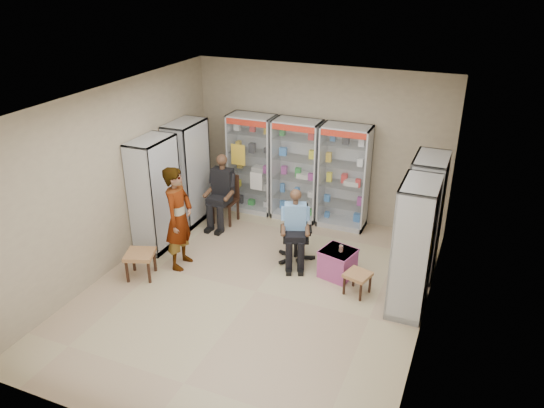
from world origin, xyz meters
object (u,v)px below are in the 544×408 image
at_px(cabinet_back_right, 344,177).
at_px(cabinet_right_near, 413,248).
at_px(wooden_chair, 225,200).
at_px(pink_trunk, 338,263).
at_px(office_chair, 296,234).
at_px(cabinet_left_far, 188,173).
at_px(standing_man, 179,218).
at_px(woven_stool_a, 357,283).
at_px(cabinet_back_left, 252,164).
at_px(cabinet_back_mid, 297,170).
at_px(cabinet_left_near, 155,194).
at_px(cabinet_right_far, 424,216).
at_px(seated_shopkeeper, 295,228).
at_px(woven_stool_b, 141,265).

bearing_deg(cabinet_back_right, cabinet_right_near, -53.84).
xyz_separation_m(cabinet_right_near, wooden_chair, (-3.78, 1.50, -0.53)).
height_order(cabinet_right_near, pink_trunk, cabinet_right_near).
bearing_deg(office_chair, cabinet_back_right, 55.75).
relative_size(cabinet_right_near, cabinet_left_far, 1.00).
bearing_deg(standing_man, pink_trunk, -80.07).
relative_size(office_chair, woven_stool_a, 2.74).
bearing_deg(woven_stool_a, pink_trunk, 138.90).
xyz_separation_m(cabinet_back_left, standing_man, (-0.18, -2.48, -0.12)).
bearing_deg(cabinet_back_mid, cabinet_right_near, -40.84).
bearing_deg(cabinet_left_far, woven_stool_a, 71.35).
bearing_deg(standing_man, cabinet_back_right, -45.05).
height_order(cabinet_back_left, office_chair, cabinet_back_left).
height_order(cabinet_back_right, cabinet_left_near, same).
bearing_deg(cabinet_back_mid, office_chair, -69.86).
height_order(cabinet_right_far, office_chair, cabinet_right_far).
bearing_deg(standing_man, office_chair, -67.17).
xyz_separation_m(cabinet_left_far, seated_shopkeeper, (2.46, -0.70, -0.37)).
bearing_deg(standing_man, seated_shopkeeper, -68.49).
bearing_deg(cabinet_left_far, pink_trunk, 74.98).
bearing_deg(cabinet_right_near, cabinet_back_mid, 49.16).
bearing_deg(woven_stool_b, cabinet_back_right, 50.65).
height_order(cabinet_left_near, wooden_chair, cabinet_left_near).
bearing_deg(cabinet_back_right, cabinet_back_mid, 180.00).
bearing_deg(cabinet_right_far, cabinet_back_left, 72.25).
relative_size(cabinet_left_far, wooden_chair, 2.13).
height_order(cabinet_back_mid, cabinet_back_right, same).
bearing_deg(office_chair, woven_stool_a, -46.93).
bearing_deg(cabinet_left_near, wooden_chair, 152.39).
distance_m(cabinet_right_near, wooden_chair, 4.10).
bearing_deg(cabinet_back_left, office_chair, -45.88).
xyz_separation_m(wooden_chair, standing_man, (0.07, -1.75, 0.41)).
xyz_separation_m(cabinet_right_near, office_chair, (-2.00, 0.65, -0.51)).
relative_size(cabinet_left_far, pink_trunk, 4.08).
xyz_separation_m(woven_stool_a, standing_man, (-2.94, -0.30, 0.70)).
bearing_deg(pink_trunk, cabinet_back_left, 142.30).
distance_m(cabinet_back_mid, pink_trunk, 2.40).
distance_m(wooden_chair, woven_stool_b, 2.36).
bearing_deg(woven_stool_b, cabinet_back_mid, 63.05).
bearing_deg(pink_trunk, wooden_chair, 157.40).
xyz_separation_m(cabinet_left_far, standing_man, (0.75, -1.55, -0.12)).
relative_size(cabinet_right_far, cabinet_left_near, 1.00).
bearing_deg(wooden_chair, woven_stool_b, -98.58).
distance_m(cabinet_right_near, pink_trunk, 1.48).
bearing_deg(seated_shopkeeper, cabinet_right_far, -7.06).
xyz_separation_m(wooden_chair, seated_shopkeeper, (1.78, -0.90, 0.16)).
distance_m(office_chair, pink_trunk, 0.88).
relative_size(woven_stool_a, standing_man, 0.20).
bearing_deg(wooden_chair, seated_shopkeeper, -26.73).
distance_m(seated_shopkeeper, woven_stool_a, 1.42).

